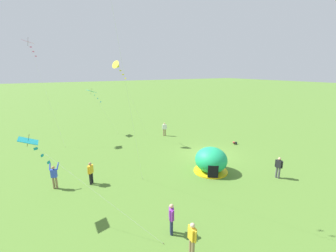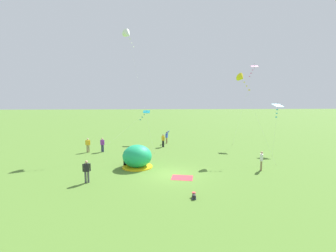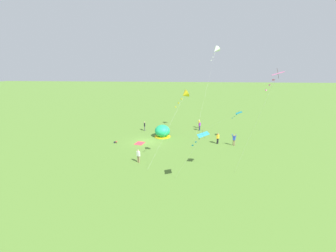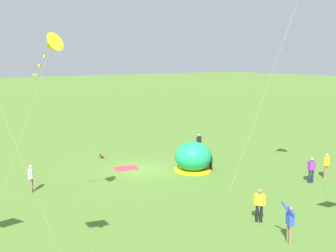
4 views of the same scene
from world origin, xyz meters
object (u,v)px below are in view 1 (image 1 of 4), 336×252
(popup_tent, at_px, (211,160))
(kite_pink, at_px, (29,45))
(toddler_crawling, at_px, (235,143))
(person_far_back, at_px, (164,128))
(kite_teal, at_px, (32,144))
(person_with_toddler, at_px, (192,238))
(person_watching_sky, at_px, (279,167))
(kite_cyan, at_px, (92,93))
(person_strolling, at_px, (171,217))
(kite_yellow, at_px, (117,66))
(person_near_tent, at_px, (91,172))
(person_arms_raised, at_px, (54,176))

(popup_tent, relative_size, kite_pink, 0.24)
(popup_tent, relative_size, toddler_crawling, 5.08)
(person_far_back, distance_m, kite_teal, 18.00)
(popup_tent, height_order, kite_teal, kite_teal)
(person_with_toddler, relative_size, person_watching_sky, 1.00)
(person_watching_sky, bearing_deg, toddler_crawling, -23.17)
(kite_cyan, bearing_deg, popup_tent, -161.04)
(person_strolling, bearing_deg, person_far_back, -28.04)
(kite_yellow, distance_m, kite_teal, 14.36)
(person_far_back, xyz_separation_m, kite_pink, (5.13, 13.63, 9.88))
(person_near_tent, height_order, kite_yellow, kite_yellow)
(kite_yellow, bearing_deg, person_with_toddler, 171.56)
(person_watching_sky, bearing_deg, person_arms_raised, 65.40)
(person_far_back, relative_size, kite_yellow, 0.19)
(toddler_crawling, xyz_separation_m, person_arms_raised, (-0.58, 18.47, 0.82))
(kite_cyan, bearing_deg, person_far_back, -126.45)
(person_arms_raised, bearing_deg, person_far_back, -60.12)
(person_with_toddler, distance_m, kite_cyan, 23.32)
(kite_yellow, bearing_deg, popup_tent, -160.76)
(person_strolling, distance_m, kite_teal, 8.38)
(person_watching_sky, distance_m, person_near_tent, 14.35)
(person_near_tent, bearing_deg, toddler_crawling, -85.69)
(person_with_toddler, bearing_deg, kite_pink, 13.37)
(person_arms_raised, relative_size, kite_pink, 0.16)
(toddler_crawling, distance_m, person_near_tent, 16.17)
(person_watching_sky, height_order, person_strolling, same)
(person_with_toddler, relative_size, person_strolling, 1.00)
(kite_teal, bearing_deg, person_strolling, -131.19)
(popup_tent, distance_m, person_strolling, 8.05)
(person_far_back, relative_size, kite_pink, 0.15)
(person_strolling, bearing_deg, person_near_tent, 18.36)
(person_near_tent, bearing_deg, popup_tent, -107.35)
(person_with_toddler, distance_m, kite_teal, 9.53)
(person_watching_sky, height_order, kite_pink, kite_pink)
(toddler_crawling, relative_size, person_arms_raised, 0.29)
(kite_cyan, xyz_separation_m, kite_pink, (-0.36, 6.19, 5.41))
(toddler_crawling, xyz_separation_m, kite_yellow, (7.18, 10.96, 8.48))
(person_with_toddler, xyz_separation_m, person_watching_sky, (2.81, -10.33, 0.00))
(person_with_toddler, height_order, person_arms_raised, person_arms_raised)
(kite_yellow, bearing_deg, kite_pink, 58.08)
(person_near_tent, relative_size, kite_yellow, 0.19)
(person_strolling, height_order, person_far_back, same)
(person_strolling, xyz_separation_m, person_near_tent, (7.46, 2.47, 0.00))
(popup_tent, height_order, person_strolling, popup_tent)
(person_with_toddler, xyz_separation_m, person_far_back, (17.37, -8.28, 0.00))
(person_strolling, height_order, person_near_tent, same)
(toddler_crawling, xyz_separation_m, kite_cyan, (12.50, 12.72, 5.25))
(toddler_crawling, height_order, kite_pink, kite_pink)
(person_watching_sky, relative_size, kite_teal, 0.28)
(popup_tent, height_order, person_watching_sky, popup_tent)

